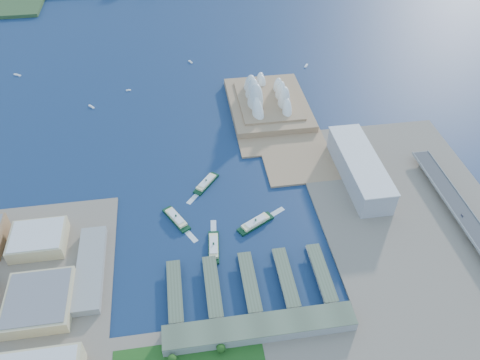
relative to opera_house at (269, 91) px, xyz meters
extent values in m
plane|color=#0E1A43|center=(-105.00, -280.00, -32.00)|extent=(3000.00, 3000.00, 0.00)
cube|color=#7A6D5E|center=(-355.00, -385.00, -30.50)|extent=(220.00, 390.00, 3.00)
cube|color=#7A6D5E|center=(135.00, -330.00, -30.50)|extent=(240.00, 500.00, 3.00)
cube|color=#987653|center=(2.50, -20.00, -30.50)|extent=(135.00, 220.00, 3.00)
cube|color=#99999F|center=(90.00, -200.00, -11.50)|extent=(45.00, 155.00, 35.00)
cube|color=gray|center=(-90.00, -415.00, -23.00)|extent=(200.00, 28.00, 12.00)
imported|color=slate|center=(191.00, -301.65, -16.53)|extent=(1.74, 4.28, 1.24)
camera|label=1|loc=(-148.15, -664.18, 413.28)|focal=35.00mm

